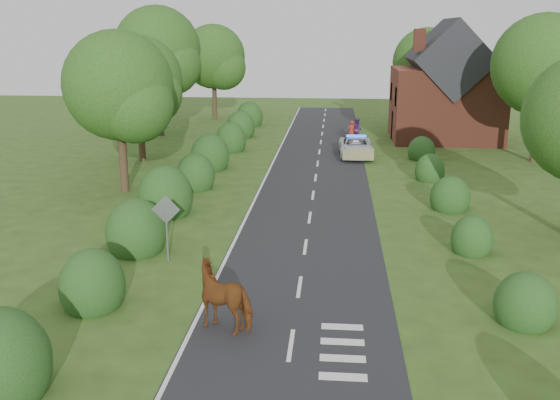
# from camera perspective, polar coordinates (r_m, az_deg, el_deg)

# --- Properties ---
(ground) EXTENTS (120.00, 120.00, 0.00)m
(ground) POSITION_cam_1_polar(r_m,az_deg,el_deg) (21.01, 1.79, -7.99)
(ground) COLOR #35491B
(road) EXTENTS (6.00, 70.00, 0.02)m
(road) POSITION_cam_1_polar(r_m,az_deg,el_deg) (35.28, 3.22, 1.67)
(road) COLOR black
(road) RESTS_ON ground
(road_markings) EXTENTS (4.96, 70.00, 0.01)m
(road_markings) POSITION_cam_1_polar(r_m,az_deg,el_deg) (33.35, 0.35, 0.92)
(road_markings) COLOR white
(road_markings) RESTS_ON road
(hedgerow_left) EXTENTS (2.75, 50.41, 3.00)m
(hedgerow_left) POSITION_cam_1_polar(r_m,az_deg,el_deg) (32.76, -8.43, 1.79)
(hedgerow_left) COLOR #1A401C
(hedgerow_left) RESTS_ON ground
(hedgerow_right) EXTENTS (2.10, 45.78, 2.10)m
(hedgerow_right) POSITION_cam_1_polar(r_m,az_deg,el_deg) (31.94, 14.90, 0.72)
(hedgerow_right) COLOR #1A401C
(hedgerow_right) RESTS_ON ground
(tree_left_a) EXTENTS (5.74, 5.60, 8.38)m
(tree_left_a) POSITION_cam_1_polar(r_m,az_deg,el_deg) (33.09, -14.22, 9.69)
(tree_left_a) COLOR #332316
(tree_left_a) RESTS_ON ground
(tree_left_b) EXTENTS (5.74, 5.60, 8.07)m
(tree_left_b) POSITION_cam_1_polar(r_m,az_deg,el_deg) (41.15, -12.55, 10.38)
(tree_left_b) COLOR #332316
(tree_left_b) RESTS_ON ground
(tree_left_c) EXTENTS (6.97, 6.80, 10.22)m
(tree_left_c) POSITION_cam_1_polar(r_m,az_deg,el_deg) (51.02, -10.85, 13.03)
(tree_left_c) COLOR #332316
(tree_left_c) RESTS_ON ground
(tree_left_d) EXTENTS (6.15, 6.00, 8.89)m
(tree_left_d) POSITION_cam_1_polar(r_m,az_deg,el_deg) (60.25, -5.87, 12.67)
(tree_left_d) COLOR #332316
(tree_left_d) RESTS_ON ground
(tree_right_b) EXTENTS (6.56, 6.40, 9.40)m
(tree_right_b) POSITION_cam_1_polar(r_m,az_deg,el_deg) (43.25, 23.32, 10.93)
(tree_right_b) COLOR #332316
(tree_right_b) RESTS_ON ground
(tree_right_c) EXTENTS (6.15, 6.00, 8.58)m
(tree_right_c) POSITION_cam_1_polar(r_m,az_deg,el_deg) (57.78, 13.54, 11.93)
(tree_right_c) COLOR #332316
(tree_right_c) RESTS_ON ground
(road_sign) EXTENTS (1.06, 0.08, 2.53)m
(road_sign) POSITION_cam_1_polar(r_m,az_deg,el_deg) (23.10, -10.36, -1.70)
(road_sign) COLOR gray
(road_sign) RESTS_ON ground
(house) EXTENTS (8.00, 7.40, 9.17)m
(house) POSITION_cam_1_polar(r_m,az_deg,el_deg) (50.19, 14.95, 9.61)
(house) COLOR brown
(house) RESTS_ON ground
(cow) EXTENTS (2.55, 1.90, 1.62)m
(cow) POSITION_cam_1_polar(r_m,az_deg,el_deg) (18.19, -4.86, -9.10)
(cow) COLOR brown
(cow) RESTS_ON ground
(police_van) EXTENTS (2.36, 4.91, 1.48)m
(police_van) POSITION_cam_1_polar(r_m,az_deg,el_deg) (42.61, 6.96, 4.85)
(police_van) COLOR silver
(police_van) RESTS_ON ground
(pedestrian_red) EXTENTS (0.71, 0.60, 1.64)m
(pedestrian_red) POSITION_cam_1_polar(r_m,az_deg,el_deg) (48.18, 6.54, 6.25)
(pedestrian_red) COLOR #9C2C1B
(pedestrian_red) RESTS_ON ground
(pedestrian_purple) EXTENTS (1.08, 1.04, 1.75)m
(pedestrian_purple) POSITION_cam_1_polar(r_m,az_deg,el_deg) (48.90, 7.04, 6.43)
(pedestrian_purple) COLOR #52276C
(pedestrian_purple) RESTS_ON ground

